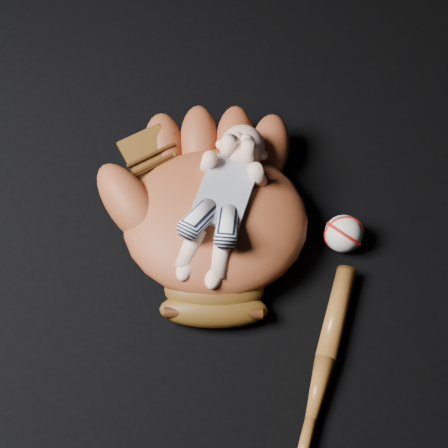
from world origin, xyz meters
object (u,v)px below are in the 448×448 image
object	(u,v)px
baseball_bat	(323,371)
newborn_baby	(221,203)
baseball_glove	(215,215)
baseball	(344,234)

from	to	relation	value
baseball_bat	newborn_baby	bearing A→B (deg)	133.95
baseball_glove	baseball	xyz separation A→B (m)	(0.26, 0.03, -0.04)
baseball_glove	newborn_baby	bearing A→B (deg)	-13.25
baseball_bat	baseball	world-z (taller)	baseball
baseball_glove	baseball	size ratio (longest dim) A/B	6.80
newborn_baby	baseball	distance (m)	0.26
baseball_glove	baseball_bat	world-z (taller)	baseball_glove
baseball	newborn_baby	bearing A→B (deg)	-172.11
baseball_bat	baseball_glove	bearing A→B (deg)	135.31
newborn_baby	baseball	bearing A→B (deg)	13.51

